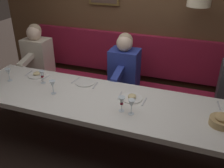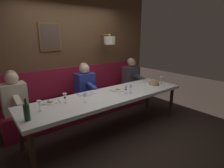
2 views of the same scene
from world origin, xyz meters
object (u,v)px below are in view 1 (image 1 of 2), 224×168
Objects in this scene: wine_glass_3 at (122,101)px; diner_near at (124,63)px; wine_glass_5 at (53,84)px; wine_glass_1 at (42,74)px; diner_middle at (37,51)px; dining_table at (102,103)px; bread_bowl at (221,120)px; wine_glass_0 at (8,72)px; wine_glass_2 at (131,104)px.

diner_near is at bearing 16.07° from wine_glass_3.
diner_near reaches higher than wine_glass_5.
diner_middle is at bearing 38.65° from wine_glass_1.
bread_bowl reaches higher than dining_table.
diner_middle is 4.82× the size of wine_glass_0.
wine_glass_1 is (-0.77, 0.81, 0.04)m from diner_near.
wine_glass_2 is (-1.05, -0.40, 0.04)m from diner_near.
wine_glass_3 is at bearing -95.11° from wine_glass_5.
diner_middle is (0.00, 1.43, 0.00)m from diner_near.
diner_near is 4.82× the size of wine_glass_0.
wine_glass_0 is 0.75× the size of bread_bowl.
wine_glass_3 is at bearing 95.72° from bread_bowl.
wine_glass_2 is 0.75× the size of bread_bowl.
wine_glass_0 is (-0.86, 1.24, 0.04)m from diner_near.
wine_glass_0 and wine_glass_2 have the same top height.
wine_glass_0 is 1.00× the size of wine_glass_3.
wine_glass_0 is 0.44m from wine_glass_1.
wine_glass_3 is at bearing -96.52° from wine_glass_0.
wine_glass_2 is 0.11m from wine_glass_3.
wine_glass_1 is 1.00× the size of wine_glass_3.
diner_near reaches higher than wine_glass_1.
wine_glass_0 and wine_glass_5 have the same top height.
diner_middle reaches higher than wine_glass_3.
wine_glass_5 is (0.08, 0.84, 0.00)m from wine_glass_3.
bread_bowl is (0.02, -1.79, -0.07)m from wine_glass_5.
bread_bowl is (-0.17, -2.05, -0.07)m from wine_glass_1.
wine_glass_1 is at bearing 82.21° from dining_table.
diner_middle reaches higher than wine_glass_1.
bread_bowl is (-0.08, -2.49, -0.07)m from wine_glass_0.
wine_glass_5 reaches higher than dining_table.
diner_middle is at bearing 60.09° from wine_glass_2.
dining_table is 1.70m from diner_middle.
diner_near reaches higher than wine_glass_0.
diner_middle is 1.30m from wine_glass_5.
diner_middle is 4.82× the size of wine_glass_2.
diner_near is at bearing 52.96° from bread_bowl.
wine_glass_1 is 1.14m from wine_glass_3.
wine_glass_1 is (0.09, -0.43, -0.00)m from wine_glass_0.
diner_near and diner_middle have the same top height.
dining_table is at bearing 66.25° from wine_glass_2.
diner_near is 1.00× the size of diner_middle.
wine_glass_2 is 0.85m from bread_bowl.
diner_middle reaches higher than wine_glass_5.
wine_glass_0 is at bearing -167.92° from diner_middle.
wine_glass_0 is 1.00× the size of wine_glass_1.
wine_glass_5 is 1.79m from bread_bowl.
wine_glass_3 is 1.00× the size of wine_glass_5.
wine_glass_0 is at bearing 88.13° from bread_bowl.
diner_near is at bearing 1.05° from dining_table.
diner_near reaches higher than wine_glass_3.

